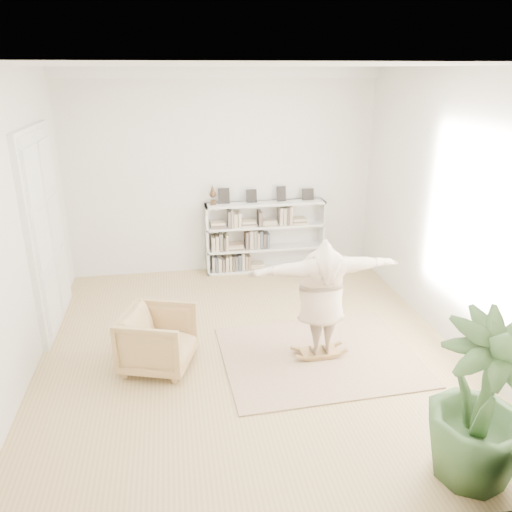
{
  "coord_description": "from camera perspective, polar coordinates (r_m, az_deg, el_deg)",
  "views": [
    {
      "loc": [
        -0.92,
        -5.82,
        3.56
      ],
      "look_at": [
        0.16,
        0.4,
        1.19
      ],
      "focal_mm": 35.0,
      "sensor_mm": 36.0,
      "label": 1
    }
  ],
  "objects": [
    {
      "name": "bookshelf",
      "position": [
        9.27,
        1.02,
        2.18
      ],
      "size": [
        2.2,
        0.35,
        1.64
      ],
      "color": "silver",
      "rests_on": "floor"
    },
    {
      "name": "floor",
      "position": [
        6.88,
        -0.74,
        -10.57
      ],
      "size": [
        6.0,
        6.0,
        0.0
      ],
      "primitive_type": "plane",
      "color": "#9E8351",
      "rests_on": "ground"
    },
    {
      "name": "person",
      "position": [
        6.35,
        7.53,
        -4.38
      ],
      "size": [
        1.93,
        0.59,
        1.55
      ],
      "primitive_type": "imported",
      "rotation": [
        0.0,
        0.0,
        3.18
      ],
      "color": "beige",
      "rests_on": "rocker_board"
    },
    {
      "name": "room_shell",
      "position": [
        8.81,
        -4.08,
        20.2
      ],
      "size": [
        6.0,
        6.0,
        6.0
      ],
      "color": "silver",
      "rests_on": "floor"
    },
    {
      "name": "rocker_board",
      "position": [
        6.74,
        7.2,
        -10.81
      ],
      "size": [
        0.5,
        0.31,
        0.1
      ],
      "rotation": [
        0.0,
        0.0,
        0.04
      ],
      "color": "olive",
      "rests_on": "rug"
    },
    {
      "name": "houseplant",
      "position": [
        4.99,
        24.31,
        -14.98
      ],
      "size": [
        0.92,
        0.92,
        1.61
      ],
      "primitive_type": "imported",
      "rotation": [
        0.0,
        0.0,
        0.01
      ],
      "color": "#325128",
      "rests_on": "floor"
    },
    {
      "name": "armchair",
      "position": [
        6.45,
        -11.12,
        -9.33
      ],
      "size": [
        1.06,
        1.05,
        0.77
      ],
      "primitive_type": "imported",
      "rotation": [
        0.0,
        0.0,
        1.25
      ],
      "color": "#A68157",
      "rests_on": "floor"
    },
    {
      "name": "rug",
      "position": [
        6.77,
        7.18,
        -11.22
      ],
      "size": [
        2.58,
        2.1,
        0.02
      ],
      "primitive_type": "cube",
      "rotation": [
        0.0,
        0.0,
        0.04
      ],
      "color": "tan",
      "rests_on": "floor"
    },
    {
      "name": "doors",
      "position": [
        7.65,
        -22.88,
        2.52
      ],
      "size": [
        0.09,
        1.78,
        2.92
      ],
      "color": "white",
      "rests_on": "floor"
    }
  ]
}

